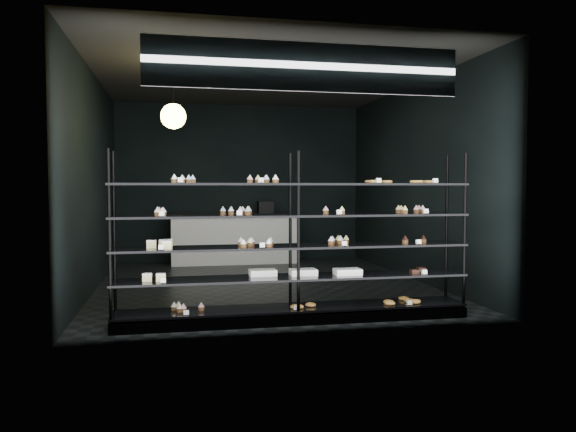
% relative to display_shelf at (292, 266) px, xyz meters
% --- Properties ---
extents(room, '(5.01, 6.01, 3.20)m').
position_rel_display_shelf_xyz_m(room, '(0.05, 2.45, 0.97)').
color(room, black).
rests_on(room, ground).
extents(display_shelf, '(4.00, 0.50, 1.91)m').
position_rel_display_shelf_xyz_m(display_shelf, '(0.00, 0.00, 0.00)').
color(display_shelf, black).
rests_on(display_shelf, room).
extents(signage, '(3.30, 0.05, 0.50)m').
position_rel_display_shelf_xyz_m(signage, '(0.05, -0.48, 2.12)').
color(signage, '#100C3E').
rests_on(signage, room).
extents(pendant_lamp, '(0.33, 0.33, 0.90)m').
position_rel_display_shelf_xyz_m(pendant_lamp, '(-1.30, 1.44, 1.82)').
color(pendant_lamp, black).
rests_on(pendant_lamp, room).
extents(service_counter, '(2.54, 0.65, 1.23)m').
position_rel_display_shelf_xyz_m(service_counter, '(-0.14, 4.95, -0.13)').
color(service_counter, silver).
rests_on(service_counter, room).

